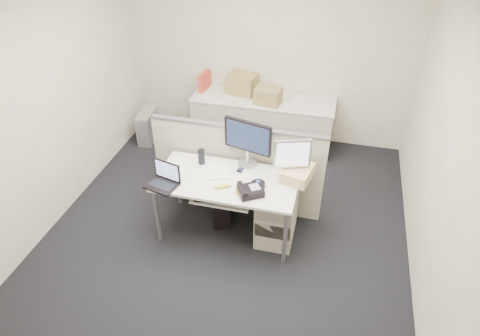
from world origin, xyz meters
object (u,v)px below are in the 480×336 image
(laptop, at_px, (160,177))
(desk_phone, at_px, (251,191))
(desk, at_px, (227,184))
(monitor_main, at_px, (248,144))

(laptop, distance_m, desk_phone, 0.93)
(laptop, relative_size, desk_phone, 1.32)
(desk_phone, bearing_deg, desk, 117.30)
(monitor_main, distance_m, desk_phone, 0.57)
(desk, xyz_separation_m, monitor_main, (0.15, 0.32, 0.34))
(desk, relative_size, monitor_main, 2.76)
(monitor_main, xyz_separation_m, laptop, (-0.77, -0.60, -0.15))
(laptop, xyz_separation_m, desk_phone, (0.92, 0.10, -0.08))
(desk, height_order, monitor_main, monitor_main)
(desk, bearing_deg, monitor_main, 64.89)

